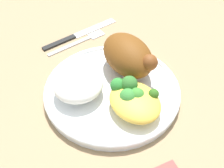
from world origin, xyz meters
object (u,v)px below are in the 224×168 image
Objects in this scene: rice_pile at (78,84)px; mac_cheese_with_broccoli at (133,98)px; knife at (74,36)px; plate at (112,91)px; fork at (80,41)px; roasted_chicken at (129,55)px.

rice_pile is 0.87× the size of mac_cheese_with_broccoli.
mac_cheese_with_broccoli is 0.25m from knife.
fork is (-0.17, 0.02, -0.01)m from plate.
fork is at bearing 172.07° from plate.
mac_cheese_with_broccoli is (0.08, -0.04, -0.02)m from roasted_chicken.
plate is 2.42× the size of mac_cheese_with_broccoli.
mac_cheese_with_broccoli is at bearing 9.38° from plate.
plate is 1.31× the size of knife.
knife is at bearing 173.39° from plate.
roasted_chicken reaches higher than mac_cheese_with_broccoli.
plate is 0.20m from knife.
roasted_chicken reaches higher than knife.
mac_cheese_with_broccoli is 0.54× the size of knife.
knife is (-0.17, 0.08, -0.04)m from rice_pile.
plate is at bearing 67.05° from rice_pile.
plate is at bearing -6.61° from knife.
rice_pile is 0.47× the size of knife.
fork is at bearing 3.34° from knife.
roasted_chicken is 0.09m from mac_cheese_with_broccoli.
fork is 0.75× the size of knife.
knife is at bearing 176.84° from mac_cheese_with_broccoli.
fork is 0.02m from knife.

